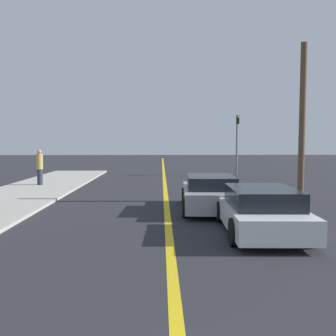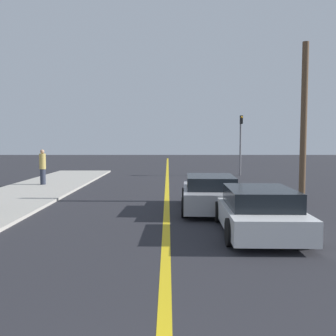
{
  "view_description": "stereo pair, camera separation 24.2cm",
  "coord_description": "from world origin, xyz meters",
  "px_view_note": "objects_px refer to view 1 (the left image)",
  "views": [
    {
      "loc": [
        -0.2,
        -1.12,
        2.37
      ],
      "look_at": [
        0.08,
        14.08,
        1.25
      ],
      "focal_mm": 40.0,
      "sensor_mm": 36.0,
      "label": 1
    },
    {
      "loc": [
        0.05,
        -1.12,
        2.37
      ],
      "look_at": [
        0.08,
        14.08,
        1.25
      ],
      "focal_mm": 40.0,
      "sensor_mm": 36.0,
      "label": 2
    }
  ],
  "objects_px": {
    "car_ahead_center": "(210,193)",
    "utility_pole": "(302,123)",
    "car_near_right_lane": "(260,211)",
    "traffic_light": "(237,139)",
    "pedestrian_far_standing": "(40,167)"
  },
  "relations": [
    {
      "from": "car_ahead_center",
      "to": "pedestrian_far_standing",
      "type": "height_order",
      "value": "pedestrian_far_standing"
    },
    {
      "from": "pedestrian_far_standing",
      "to": "traffic_light",
      "type": "height_order",
      "value": "traffic_light"
    },
    {
      "from": "pedestrian_far_standing",
      "to": "traffic_light",
      "type": "relative_size",
      "value": 0.45
    },
    {
      "from": "car_ahead_center",
      "to": "utility_pole",
      "type": "xyz_separation_m",
      "value": [
        3.76,
        1.82,
        2.44
      ]
    },
    {
      "from": "pedestrian_far_standing",
      "to": "car_near_right_lane",
      "type": "bearing_deg",
      "value": -48.13
    },
    {
      "from": "car_near_right_lane",
      "to": "utility_pole",
      "type": "height_order",
      "value": "utility_pole"
    },
    {
      "from": "traffic_light",
      "to": "pedestrian_far_standing",
      "type": "bearing_deg",
      "value": -152.53
    },
    {
      "from": "car_ahead_center",
      "to": "pedestrian_far_standing",
      "type": "relative_size",
      "value": 2.16
    },
    {
      "from": "car_near_right_lane",
      "to": "utility_pole",
      "type": "bearing_deg",
      "value": 61.21
    },
    {
      "from": "pedestrian_far_standing",
      "to": "utility_pole",
      "type": "relative_size",
      "value": 0.3
    },
    {
      "from": "car_ahead_center",
      "to": "traffic_light",
      "type": "xyz_separation_m",
      "value": [
        3.45,
        12.53,
        1.88
      ]
    },
    {
      "from": "traffic_light",
      "to": "utility_pole",
      "type": "relative_size",
      "value": 0.66
    },
    {
      "from": "car_near_right_lane",
      "to": "utility_pole",
      "type": "distance_m",
      "value": 6.21
    },
    {
      "from": "car_near_right_lane",
      "to": "traffic_light",
      "type": "bearing_deg",
      "value": 82.23
    },
    {
      "from": "car_ahead_center",
      "to": "utility_pole",
      "type": "bearing_deg",
      "value": 28.5
    }
  ]
}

